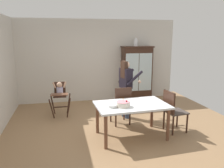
{
  "coord_description": "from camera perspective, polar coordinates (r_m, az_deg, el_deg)",
  "views": [
    {
      "loc": [
        -1.21,
        -4.83,
        2.16
      ],
      "look_at": [
        0.04,
        0.7,
        0.95
      ],
      "focal_mm": 36.11,
      "sensor_mm": 36.0,
      "label": 1
    }
  ],
  "objects": [
    {
      "name": "ceramic_vase",
      "position": [
        7.6,
        6.02,
        10.39
      ],
      "size": [
        0.13,
        0.13,
        0.27
      ],
      "color": "white",
      "rests_on": "china_cabinet"
    },
    {
      "name": "dining_chair_far_side",
      "position": [
        5.52,
        2.48,
        -4.86
      ],
      "size": [
        0.49,
        0.49,
        0.96
      ],
      "rotation": [
        0.0,
        0.0,
        3.26
      ],
      "color": "#382116",
      "rests_on": "ground_plane"
    },
    {
      "name": "serving_bowl",
      "position": [
        4.59,
        0.15,
        -5.63
      ],
      "size": [
        0.18,
        0.18,
        0.05
      ],
      "primitive_type": "cylinder",
      "color": "silver",
      "rests_on": "dining_table"
    },
    {
      "name": "high_chair_with_toddler",
      "position": [
        6.27,
        -13.07,
        -2.17
      ],
      "size": [
        0.59,
        0.69,
        0.95
      ],
      "rotation": [
        0.0,
        0.0,
        -0.03
      ],
      "color": "#382116",
      "rests_on": "ground_plane"
    },
    {
      "name": "adult_person",
      "position": [
        5.93,
        3.56,
        0.44
      ],
      "size": [
        0.61,
        0.59,
        1.53
      ],
      "rotation": [
        0.0,
        0.0,
        1.86
      ],
      "color": "#3D4C6B",
      "rests_on": "ground_plane"
    },
    {
      "name": "wall_back",
      "position": [
        7.6,
        -3.56,
        5.92
      ],
      "size": [
        5.32,
        0.06,
        2.7
      ],
      "primitive_type": "cube",
      "color": "beige",
      "rests_on": "ground_plane"
    },
    {
      "name": "ground_plane",
      "position": [
        5.42,
        1.2,
        -11.42
      ],
      "size": [
        6.24,
        6.24,
        0.0
      ],
      "primitive_type": "plane",
      "color": "#93704C"
    },
    {
      "name": "birthday_cake",
      "position": [
        4.64,
        2.83,
        -5.1
      ],
      "size": [
        0.28,
        0.28,
        0.19
      ],
      "color": "beige",
      "rests_on": "dining_table"
    },
    {
      "name": "dining_chair_right_end",
      "position": [
        5.3,
        15.0,
        -6.01
      ],
      "size": [
        0.49,
        0.49,
        0.96
      ],
      "rotation": [
        0.0,
        0.0,
        1.69
      ],
      "color": "#382116",
      "rests_on": "ground_plane"
    },
    {
      "name": "china_cabinet",
      "position": [
        7.71,
        6.27,
        2.74
      ],
      "size": [
        1.05,
        0.48,
        1.83
      ],
      "color": "#382116",
      "rests_on": "ground_plane"
    },
    {
      "name": "dining_table",
      "position": [
        4.86,
        4.99,
        -6.11
      ],
      "size": [
        1.57,
        1.03,
        0.74
      ],
      "color": "silver",
      "rests_on": "ground_plane"
    }
  ]
}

